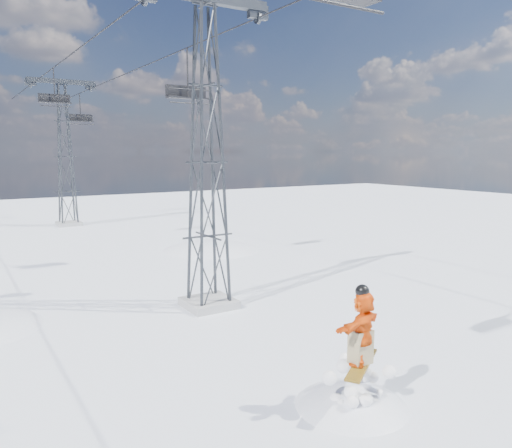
{
  "coord_description": "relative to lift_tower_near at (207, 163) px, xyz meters",
  "views": [
    {
      "loc": [
        -7.44,
        -8.59,
        5.88
      ],
      "look_at": [
        0.54,
        4.18,
        3.7
      ],
      "focal_mm": 35.0,
      "sensor_mm": 36.0,
      "label": 1
    }
  ],
  "objects": [
    {
      "name": "snow_terrain",
      "position": [
        -5.57,
        13.24,
        -15.06
      ],
      "size": [
        39.0,
        37.0,
        22.0
      ],
      "color": "white",
      "rests_on": "ground"
    },
    {
      "name": "lift_chair_mid",
      "position": [
        2.2,
        6.49,
        3.25
      ],
      "size": [
        2.15,
        0.62,
        2.67
      ],
      "color": "black",
      "rests_on": "ground"
    },
    {
      "name": "ground",
      "position": [
        -0.8,
        -8.0,
        -5.47
      ],
      "size": [
        120.0,
        120.0,
        0.0
      ],
      "primitive_type": "plane",
      "color": "white",
      "rests_on": "ground"
    },
    {
      "name": "lift_tower_far",
      "position": [
        0.0,
        25.0,
        0.0
      ],
      "size": [
        5.2,
        1.8,
        11.43
      ],
      "color": "#999999",
      "rests_on": "ground"
    },
    {
      "name": "haul_cables",
      "position": [
        0.0,
        11.5,
        5.38
      ],
      "size": [
        4.46,
        51.0,
        0.06
      ],
      "color": "black",
      "rests_on": "ground"
    },
    {
      "name": "lift_tower_near",
      "position": [
        0.0,
        0.0,
        0.0
      ],
      "size": [
        5.2,
        1.8,
        11.43
      ],
      "color": "#999999",
      "rests_on": "ground"
    },
    {
      "name": "lift_chair_far",
      "position": [
        -2.2,
        16.05,
        3.55
      ],
      "size": [
        1.85,
        0.53,
        2.29
      ],
      "color": "black",
      "rests_on": "ground"
    },
    {
      "name": "lift_chair_extra",
      "position": [
        2.2,
        28.91,
        3.26
      ],
      "size": [
        2.13,
        0.61,
        2.65
      ],
      "color": "black",
      "rests_on": "ground"
    }
  ]
}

